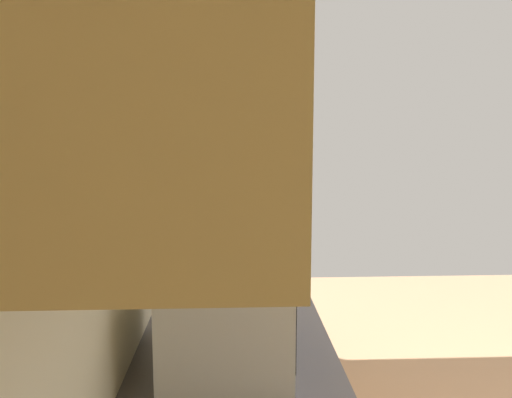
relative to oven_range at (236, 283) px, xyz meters
name	(u,v)px	position (x,y,z in m)	size (l,w,h in m)	color
wall_back	(134,192)	(-1.70, 0.38, 0.88)	(4.32, 0.12, 2.70)	beige
upper_cabinets	(183,15)	(-2.06, 0.15, 1.42)	(2.66, 0.32, 0.73)	#DBB567
oven_range	(236,283)	(0.00, 0.00, 0.00)	(0.67, 0.65, 1.08)	#B7BABF
microwave	(227,309)	(-2.14, 0.04, 0.59)	(0.48, 0.35, 0.31)	white
bowl	(256,276)	(-1.38, -0.08, 0.46)	(0.18, 0.18, 0.04)	silver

